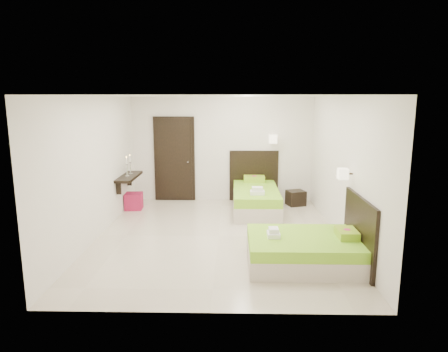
{
  "coord_description": "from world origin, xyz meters",
  "views": [
    {
      "loc": [
        0.27,
        -7.18,
        2.56
      ],
      "look_at": [
        0.1,
        0.3,
        1.1
      ],
      "focal_mm": 32.0,
      "sensor_mm": 36.0,
      "label": 1
    }
  ],
  "objects_px": {
    "bed_single": "(256,197)",
    "bed_double": "(308,249)",
    "ottoman": "(134,201)",
    "nightstand": "(296,198)"
  },
  "relations": [
    {
      "from": "bed_double",
      "to": "ottoman",
      "type": "xyz_separation_m",
      "value": [
        -3.5,
        3.09,
        -0.07
      ]
    },
    {
      "from": "nightstand",
      "to": "ottoman",
      "type": "distance_m",
      "value": 3.87
    },
    {
      "from": "bed_double",
      "to": "ottoman",
      "type": "bearing_deg",
      "value": 138.55
    },
    {
      "from": "nightstand",
      "to": "bed_double",
      "type": "bearing_deg",
      "value": -113.6
    },
    {
      "from": "bed_double",
      "to": "ottoman",
      "type": "height_order",
      "value": "bed_double"
    },
    {
      "from": "bed_single",
      "to": "ottoman",
      "type": "height_order",
      "value": "bed_single"
    },
    {
      "from": "bed_single",
      "to": "nightstand",
      "type": "xyz_separation_m",
      "value": [
        1.0,
        0.45,
        -0.12
      ]
    },
    {
      "from": "bed_single",
      "to": "bed_double",
      "type": "bearing_deg",
      "value": -78.06
    },
    {
      "from": "bed_double",
      "to": "nightstand",
      "type": "relative_size",
      "value": 4.29
    },
    {
      "from": "nightstand",
      "to": "ottoman",
      "type": "xyz_separation_m",
      "value": [
        -3.85,
        -0.44,
        0.01
      ]
    }
  ]
}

